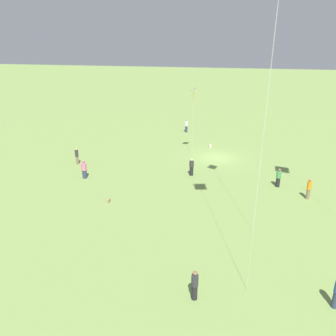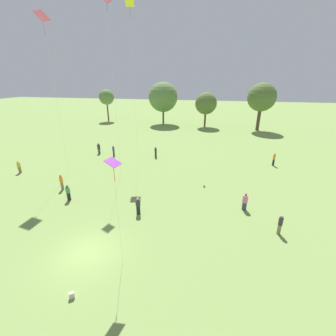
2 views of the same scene
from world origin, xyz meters
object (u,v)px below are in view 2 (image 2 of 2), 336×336
(picnic_bag_1, at_px, (204,185))
(person_6, at_px, (245,202))
(person_1, at_px, (114,151))
(person_10, at_px, (156,152))
(person_2, at_px, (99,149))
(person_9, at_px, (68,193))
(person_3, at_px, (61,182))
(person_4, at_px, (280,224))
(kite_0, at_px, (43,22))
(kite_2, at_px, (130,13))
(picnic_bag_0, at_px, (72,295))
(person_8, at_px, (138,206))
(person_0, at_px, (274,159))
(person_5, at_px, (19,167))
(kite_1, at_px, (113,167))
(kite_3, at_px, (108,15))

(picnic_bag_1, bearing_deg, person_6, -45.59)
(person_1, height_order, person_10, person_1)
(person_2, height_order, person_9, person_2)
(person_3, height_order, picnic_bag_1, person_3)
(person_3, relative_size, person_4, 1.02)
(person_6, distance_m, kite_0, 27.25)
(person_6, bearing_deg, person_1, 50.96)
(person_10, distance_m, kite_0, 20.51)
(kite_2, distance_m, picnic_bag_0, 30.28)
(person_8, xyz_separation_m, picnic_bag_1, (5.55, 6.87, -0.69))
(kite_2, xyz_separation_m, picnic_bag_1, (10.64, -7.59, -18.86))
(person_0, relative_size, person_3, 1.04)
(picnic_bag_1, bearing_deg, person_1, 151.95)
(person_5, distance_m, kite_1, 23.26)
(person_5, relative_size, kite_0, 0.09)
(person_2, height_order, kite_0, kite_0)
(person_8, bearing_deg, kite_2, 90.34)
(person_4, distance_m, kite_2, 28.92)
(person_4, height_order, kite_1, kite_1)
(person_4, relative_size, person_6, 1.00)
(person_2, xyz_separation_m, kite_1, (12.98, -21.22, 6.04))
(person_3, distance_m, picnic_bag_0, 14.80)
(person_1, bearing_deg, kite_0, 104.64)
(person_1, distance_m, person_10, 6.71)
(person_6, height_order, kite_2, kite_2)
(person_0, bearing_deg, person_10, -42.91)
(person_4, distance_m, person_10, 21.57)
(person_6, bearing_deg, person_10, 36.71)
(person_5, distance_m, picnic_bag_1, 23.95)
(person_3, bearing_deg, person_1, -101.92)
(person_1, relative_size, person_2, 1.01)
(person_5, xyz_separation_m, kite_1, (19.21, -11.61, 6.09))
(person_0, height_order, person_4, person_0)
(kite_3, distance_m, picnic_bag_0, 25.31)
(person_1, height_order, person_8, person_1)
(person_0, xyz_separation_m, person_3, (-24.61, -12.89, -0.04))
(person_2, distance_m, person_8, 19.69)
(picnic_bag_0, bearing_deg, person_8, 84.35)
(person_3, height_order, kite_1, kite_1)
(person_2, distance_m, kite_3, 19.26)
(person_4, relative_size, picnic_bag_0, 4.57)
(person_10, bearing_deg, person_5, -149.46)
(person_1, height_order, kite_2, kite_2)
(person_2, relative_size, kite_1, 0.24)
(person_10, xyz_separation_m, kite_0, (-9.44, -8.49, 16.12))
(kite_2, bearing_deg, person_1, 26.53)
(person_1, distance_m, person_3, 11.91)
(person_1, xyz_separation_m, person_2, (-2.95, 0.77, -0.04))
(person_8, height_order, kite_1, kite_1)
(person_6, distance_m, kite_3, 23.35)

